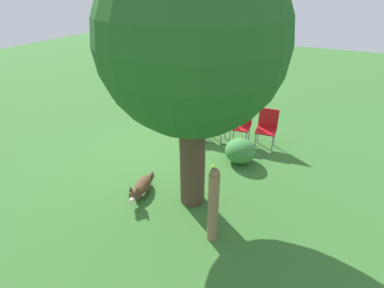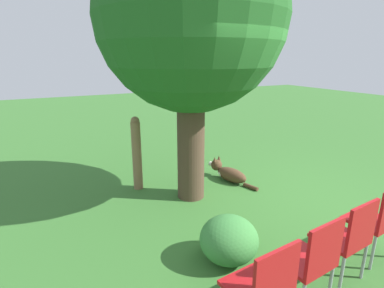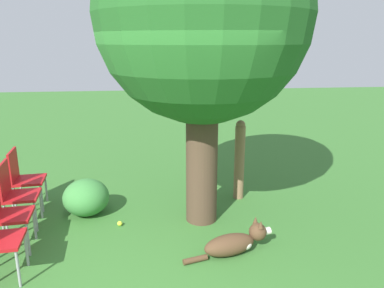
# 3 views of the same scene
# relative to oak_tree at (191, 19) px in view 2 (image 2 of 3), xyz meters

# --- Properties ---
(ground_plane) EXTENTS (30.00, 30.00, 0.00)m
(ground_plane) POSITION_rel_oak_tree_xyz_m (-0.64, -0.88, -2.68)
(ground_plane) COLOR #38702D
(oak_tree) EXTENTS (2.66, 2.66, 4.04)m
(oak_tree) POSITION_rel_oak_tree_xyz_m (0.00, 0.00, 0.00)
(oak_tree) COLOR #4C3828
(oak_tree) RESTS_ON ground_plane
(dog) EXTENTS (1.09, 0.45, 0.39)m
(dog) POSITION_rel_oak_tree_xyz_m (0.28, -0.90, -2.54)
(dog) COLOR #513823
(dog) RESTS_ON ground_plane
(fence_post) EXTENTS (0.16, 0.16, 1.25)m
(fence_post) POSITION_rel_oak_tree_xyz_m (0.68, 0.67, -2.05)
(fence_post) COLOR #846647
(fence_post) RESTS_ON ground_plane
(red_chair_0) EXTENTS (0.46, 0.48, 0.90)m
(red_chair_0) POSITION_rel_oak_tree_xyz_m (-2.31, -1.10, -2.17)
(red_chair_0) COLOR #B21419
(red_chair_0) RESTS_ON ground_plane
(red_chair_1) EXTENTS (0.46, 0.48, 0.90)m
(red_chair_1) POSITION_rel_oak_tree_xyz_m (-2.38, -0.52, -2.17)
(red_chair_1) COLOR #B21419
(red_chair_1) RESTS_ON ground_plane
(red_chair_2) EXTENTS (0.46, 0.48, 0.90)m
(red_chair_2) POSITION_rel_oak_tree_xyz_m (-2.46, 0.07, -2.17)
(red_chair_2) COLOR #B21419
(red_chair_2) RESTS_ON ground_plane
(red_chair_3) EXTENTS (0.46, 0.48, 0.90)m
(red_chair_3) POSITION_rel_oak_tree_xyz_m (-2.54, 0.65, -2.17)
(red_chair_3) COLOR #B21419
(red_chair_3) RESTS_ON ground_plane
(tennis_ball) EXTENTS (0.07, 0.07, 0.07)m
(tennis_ball) POSITION_rel_oak_tree_xyz_m (-1.12, -0.08, -2.65)
(tennis_ball) COLOR #CCE033
(tennis_ball) RESTS_ON ground_plane
(low_shrub) EXTENTS (0.65, 0.65, 0.52)m
(low_shrub) POSITION_rel_oak_tree_xyz_m (-1.61, 0.34, -2.42)
(low_shrub) COLOR #3D843D
(low_shrub) RESTS_ON ground_plane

